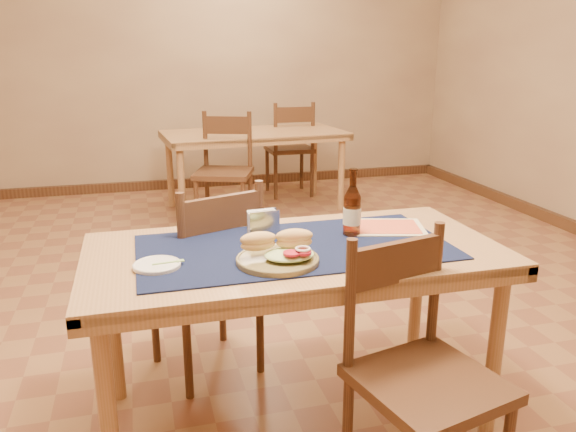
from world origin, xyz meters
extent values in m
cube|color=brown|center=(0.00, 0.00, -0.01)|extent=(6.00, 7.00, 0.02)
cube|color=tan|center=(0.00, 3.51, 1.40)|extent=(6.00, 0.02, 2.80)
cylinder|color=#9E744A|center=(-0.72, -1.12, 0.35)|extent=(0.06, 0.06, 0.71)
cylinder|color=#9E744A|center=(0.72, -1.12, 0.35)|extent=(0.06, 0.06, 0.71)
cylinder|color=#9E744A|center=(-0.72, -0.48, 0.35)|extent=(0.06, 0.06, 0.71)
cylinder|color=#9E744A|center=(0.72, -0.48, 0.35)|extent=(0.06, 0.06, 0.71)
cube|color=#9E744A|center=(0.00, -0.80, 0.73)|extent=(1.60, 0.80, 0.04)
cube|color=#0E1535|center=(0.00, -0.80, 0.75)|extent=(1.20, 0.60, 0.01)
cube|color=#472B19|center=(0.00, 3.47, 0.05)|extent=(6.00, 0.06, 0.10)
cylinder|color=#9E744A|center=(-0.21, 2.03, 0.35)|extent=(0.06, 0.06, 0.71)
cylinder|color=#9E744A|center=(1.30, 2.15, 0.35)|extent=(0.06, 0.06, 0.71)
cylinder|color=#9E744A|center=(-0.27, 2.71, 0.35)|extent=(0.06, 0.06, 0.71)
cylinder|color=#9E744A|center=(1.25, 2.83, 0.35)|extent=(0.06, 0.06, 0.71)
cube|color=#9E744A|center=(0.52, 2.43, 0.73)|extent=(1.74, 0.97, 0.04)
cylinder|color=#472B19|center=(-0.19, -0.09, 0.23)|extent=(0.04, 0.04, 0.47)
cylinder|color=#472B19|center=(-0.54, -0.21, 0.23)|extent=(0.04, 0.04, 0.47)
cylinder|color=#472B19|center=(-0.07, -0.44, 0.23)|extent=(0.04, 0.04, 0.47)
cylinder|color=#472B19|center=(-0.42, -0.57, 0.23)|extent=(0.04, 0.04, 0.47)
cube|color=#472B19|center=(-0.30, -0.33, 0.47)|extent=(0.56, 0.56, 0.04)
cube|color=#472B19|center=(-0.24, -0.51, 0.83)|extent=(0.36, 0.16, 0.15)
cylinder|color=#472B19|center=(-0.06, -0.45, 0.70)|extent=(0.04, 0.04, 0.48)
cylinder|color=#472B19|center=(-0.41, -0.58, 0.70)|extent=(0.04, 0.04, 0.48)
cylinder|color=#472B19|center=(0.07, -1.24, 0.23)|extent=(0.04, 0.04, 0.46)
cylinder|color=#472B19|center=(0.42, -1.15, 0.23)|extent=(0.04, 0.04, 0.46)
cube|color=#472B19|center=(0.29, -1.37, 0.46)|extent=(0.51, 0.51, 0.04)
cube|color=#472B19|center=(0.24, -1.19, 0.81)|extent=(0.36, 0.11, 0.14)
cylinder|color=#472B19|center=(0.06, -1.23, 0.69)|extent=(0.04, 0.04, 0.47)
cylinder|color=#472B19|center=(0.42, -1.14, 0.69)|extent=(0.04, 0.04, 0.47)
cylinder|color=#472B19|center=(-0.12, 1.74, 0.24)|extent=(0.04, 0.04, 0.49)
cylinder|color=#472B19|center=(0.25, 1.60, 0.24)|extent=(0.04, 0.04, 0.49)
cylinder|color=#472B19|center=(0.02, 2.11, 0.24)|extent=(0.04, 0.04, 0.49)
cylinder|color=#472B19|center=(0.38, 1.97, 0.24)|extent=(0.04, 0.04, 0.49)
cube|color=#472B19|center=(0.13, 1.85, 0.49)|extent=(0.59, 0.59, 0.04)
cube|color=#472B19|center=(0.20, 2.05, 0.87)|extent=(0.38, 0.17, 0.15)
cylinder|color=#472B19|center=(0.02, 2.12, 0.74)|extent=(0.04, 0.04, 0.50)
cylinder|color=#472B19|center=(0.39, 1.98, 0.74)|extent=(0.04, 0.04, 0.50)
cylinder|color=#472B19|center=(1.19, 3.09, 0.24)|extent=(0.04, 0.04, 0.49)
cylinder|color=#472B19|center=(0.80, 3.09, 0.24)|extent=(0.04, 0.04, 0.49)
cylinder|color=#472B19|center=(1.18, 2.70, 0.24)|extent=(0.04, 0.04, 0.49)
cylinder|color=#472B19|center=(0.79, 2.70, 0.24)|extent=(0.04, 0.04, 0.49)
cube|color=#472B19|center=(0.99, 2.89, 0.49)|extent=(0.46, 0.46, 0.04)
cube|color=#472B19|center=(0.99, 2.69, 0.87)|extent=(0.39, 0.04, 0.15)
cylinder|color=#472B19|center=(1.18, 2.68, 0.74)|extent=(0.04, 0.04, 0.50)
cylinder|color=#472B19|center=(0.79, 2.69, 0.74)|extent=(0.04, 0.04, 0.50)
cylinder|color=brown|center=(-0.11, -0.95, 0.76)|extent=(0.30, 0.30, 0.02)
torus|color=brown|center=(-0.11, -0.95, 0.77)|extent=(0.30, 0.30, 0.01)
ellipsoid|color=#BDE19B|center=(-0.07, -0.97, 0.79)|extent=(0.18, 0.15, 0.03)
ellipsoid|color=#DEB269|center=(-0.17, -0.93, 0.83)|extent=(0.13, 0.06, 0.07)
ellipsoid|color=#DEB269|center=(-0.04, -0.93, 0.83)|extent=(0.14, 0.07, 0.07)
cylinder|color=#A9162A|center=(-0.07, -1.01, 0.81)|extent=(0.06, 0.06, 0.01)
cylinder|color=#A9162A|center=(-0.03, -1.02, 0.81)|extent=(0.06, 0.06, 0.01)
torus|color=beige|center=(-0.03, -1.01, 0.82)|extent=(0.06, 0.06, 0.01)
cylinder|color=silver|center=(-0.53, -0.88, 0.76)|extent=(0.17, 0.17, 0.01)
torus|color=silver|center=(-0.53, -0.88, 0.77)|extent=(0.17, 0.17, 0.01)
cube|color=#8FC16A|center=(-0.50, -0.88, 0.77)|extent=(0.09, 0.02, 0.00)
cube|color=#8FC16A|center=(-0.45, -0.88, 0.77)|extent=(0.03, 0.02, 0.00)
cylinder|color=#4B210D|center=(0.27, -0.72, 0.84)|extent=(0.07, 0.07, 0.16)
cone|color=#4B210D|center=(0.27, -0.72, 0.94)|extent=(0.07, 0.07, 0.04)
cylinder|color=#4B210D|center=(0.27, -0.72, 0.99)|extent=(0.03, 0.03, 0.06)
cylinder|color=#4B210D|center=(0.27, -0.72, 1.03)|extent=(0.03, 0.03, 0.01)
cylinder|color=beige|center=(0.27, -0.72, 0.84)|extent=(0.07, 0.07, 0.07)
cube|color=silver|center=(-0.10, -0.67, 0.76)|extent=(0.14, 0.06, 0.00)
cube|color=silver|center=(-0.09, -0.69, 0.82)|extent=(0.12, 0.02, 0.11)
cube|color=silver|center=(-0.10, -0.65, 0.82)|extent=(0.12, 0.02, 0.11)
cube|color=white|center=(-0.10, -0.67, 0.81)|extent=(0.12, 0.04, 0.11)
cube|color=#4493DA|center=(-0.09, -0.69, 0.82)|extent=(0.09, 0.01, 0.04)
cube|color=beige|center=(0.44, -0.67, 0.76)|extent=(0.39, 0.33, 0.00)
cube|color=#D45537|center=(0.44, -0.67, 0.76)|extent=(0.33, 0.27, 0.00)
camera|label=1|loc=(-0.57, -2.78, 1.49)|focal=35.00mm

